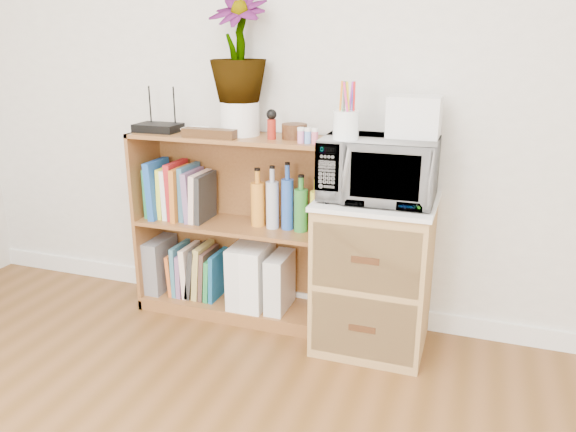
% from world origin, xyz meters
% --- Properties ---
extents(skirting_board, '(4.00, 0.02, 0.10)m').
position_xyz_m(skirting_board, '(0.00, 2.24, 0.05)').
color(skirting_board, white).
rests_on(skirting_board, ground).
extents(bookshelf, '(1.00, 0.30, 0.95)m').
position_xyz_m(bookshelf, '(-0.35, 2.10, 0.47)').
color(bookshelf, brown).
rests_on(bookshelf, ground).
extents(wicker_unit, '(0.50, 0.45, 0.70)m').
position_xyz_m(wicker_unit, '(0.40, 2.02, 0.35)').
color(wicker_unit, '#9E7542').
rests_on(wicker_unit, ground).
extents(microwave, '(0.50, 0.34, 0.27)m').
position_xyz_m(microwave, '(0.40, 2.02, 0.86)').
color(microwave, silver).
rests_on(microwave, wicker_unit).
extents(pen_cup, '(0.11, 0.11, 0.12)m').
position_xyz_m(pen_cup, '(0.27, 1.94, 1.05)').
color(pen_cup, white).
rests_on(pen_cup, microwave).
extents(small_appliance, '(0.22, 0.18, 0.17)m').
position_xyz_m(small_appliance, '(0.53, 2.10, 1.08)').
color(small_appliance, silver).
rests_on(small_appliance, microwave).
extents(router, '(0.22, 0.15, 0.04)m').
position_xyz_m(router, '(-0.73, 2.08, 0.97)').
color(router, black).
rests_on(router, bookshelf).
extents(white_bowl, '(0.13, 0.13, 0.03)m').
position_xyz_m(white_bowl, '(-0.52, 2.07, 0.97)').
color(white_bowl, silver).
rests_on(white_bowl, bookshelf).
extents(plant_pot, '(0.19, 0.19, 0.16)m').
position_xyz_m(plant_pot, '(-0.30, 2.12, 1.03)').
color(plant_pot, white).
rests_on(plant_pot, bookshelf).
extents(potted_plant, '(0.27, 0.27, 0.49)m').
position_xyz_m(potted_plant, '(-0.30, 2.12, 1.35)').
color(potted_plant, '#2C6829').
rests_on(potted_plant, plant_pot).
extents(trinket_box, '(0.26, 0.07, 0.04)m').
position_xyz_m(trinket_box, '(-0.40, 2.00, 0.97)').
color(trinket_box, '#39230F').
rests_on(trinket_box, bookshelf).
extents(kokeshi_doll, '(0.04, 0.04, 0.09)m').
position_xyz_m(kokeshi_doll, '(-0.11, 2.06, 1.00)').
color(kokeshi_doll, maroon).
rests_on(kokeshi_doll, bookshelf).
extents(wooden_bowl, '(0.12, 0.12, 0.07)m').
position_xyz_m(wooden_bowl, '(-0.02, 2.11, 0.98)').
color(wooden_bowl, '#34190E').
rests_on(wooden_bowl, bookshelf).
extents(paint_jars, '(0.12, 0.04, 0.06)m').
position_xyz_m(paint_jars, '(0.08, 2.01, 0.98)').
color(paint_jars, pink).
rests_on(paint_jars, bookshelf).
extents(file_box, '(0.09, 0.23, 0.29)m').
position_xyz_m(file_box, '(-0.79, 2.10, 0.21)').
color(file_box, slate).
rests_on(file_box, bookshelf).
extents(magazine_holder_left, '(0.10, 0.26, 0.33)m').
position_xyz_m(magazine_holder_left, '(-0.28, 2.09, 0.23)').
color(magazine_holder_left, white).
rests_on(magazine_holder_left, bookshelf).
extents(magazine_holder_mid, '(0.10, 0.26, 0.33)m').
position_xyz_m(magazine_holder_mid, '(-0.21, 2.09, 0.23)').
color(magazine_holder_mid, white).
rests_on(magazine_holder_mid, bookshelf).
extents(magazine_holder_right, '(0.09, 0.23, 0.29)m').
position_xyz_m(magazine_holder_right, '(-0.09, 2.09, 0.22)').
color(magazine_holder_right, silver).
rests_on(magazine_holder_right, bookshelf).
extents(cookbooks, '(0.34, 0.20, 0.30)m').
position_xyz_m(cookbooks, '(-0.65, 2.10, 0.64)').
color(cookbooks, '#228249').
rests_on(cookbooks, bookshelf).
extents(liquor_bottles, '(0.37, 0.07, 0.32)m').
position_xyz_m(liquor_bottles, '(-0.06, 2.10, 0.64)').
color(liquor_bottles, orange).
rests_on(liquor_bottles, bookshelf).
extents(lower_books, '(0.28, 0.19, 0.29)m').
position_xyz_m(lower_books, '(-0.56, 2.10, 0.20)').
color(lower_books, '#D05F24').
rests_on(lower_books, bookshelf).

